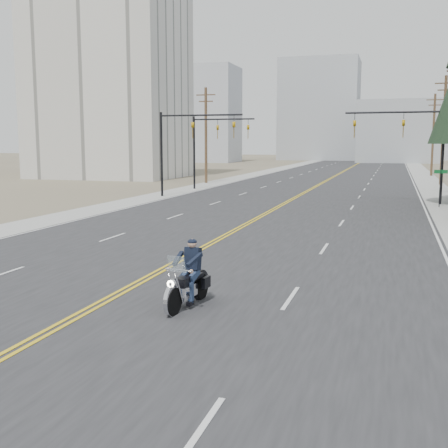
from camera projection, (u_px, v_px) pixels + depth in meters
name	position (u px, v px, depth m)	size (l,w,h in m)	color
ground_plane	(62.00, 325.00, 13.91)	(400.00, 400.00, 0.00)	#776D56
road	(338.00, 174.00, 80.18)	(20.00, 200.00, 0.01)	#303033
sidewalk_left	(260.00, 173.00, 83.50)	(3.00, 200.00, 0.01)	#A5A5A0
sidewalk_right	(423.00, 176.00, 76.87)	(3.00, 200.00, 0.01)	#A5A5A0
traffic_mast_left	(184.00, 137.00, 46.08)	(7.10, 0.26, 7.00)	black
traffic_mast_right	(414.00, 137.00, 40.91)	(7.10, 0.26, 7.00)	black
traffic_mast_far	(211.00, 139.00, 53.76)	(6.10, 0.26, 7.00)	black
street_sign	(440.00, 182.00, 38.94)	(0.90, 0.06, 2.62)	black
utility_pole_d	(443.00, 129.00, 59.63)	(2.20, 0.30, 11.50)	brown
utility_pole_e	(433.00, 133.00, 75.76)	(2.20, 0.30, 11.00)	brown
utility_pole_left	(206.00, 134.00, 62.17)	(2.20, 0.30, 10.50)	brown
apartment_block	(109.00, 60.00, 71.89)	(18.00, 14.00, 30.00)	silver
haze_bldg_a	(207.00, 115.00, 131.29)	(14.00, 12.00, 22.00)	#B7BCC6
haze_bldg_b	(398.00, 132.00, 128.95)	(18.00, 14.00, 14.00)	#ADB2B7
haze_bldg_d	(319.00, 110.00, 148.05)	(20.00, 15.00, 26.00)	#ADB2B7
haze_bldg_f	(172.00, 130.00, 150.25)	(12.00, 12.00, 16.00)	#ADB2B7
motorcyclist	(187.00, 274.00, 15.30)	(1.02, 2.38, 1.86)	black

